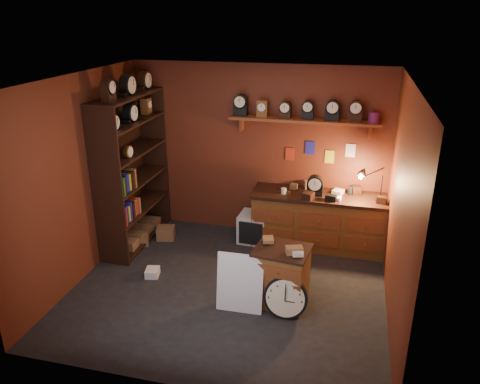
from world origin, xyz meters
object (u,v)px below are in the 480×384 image
at_px(low_cabinet, 281,274).
at_px(big_round_clock, 286,298).
at_px(shelving_unit, 130,165).
at_px(workbench, 321,218).

bearing_deg(low_cabinet, big_round_clock, -63.02).
bearing_deg(shelving_unit, low_cabinet, -24.37).
xyz_separation_m(shelving_unit, low_cabinet, (2.50, -1.13, -0.85)).
distance_m(workbench, big_round_clock, 1.94).
relative_size(shelving_unit, workbench, 1.22).
height_order(low_cabinet, big_round_clock, low_cabinet).
bearing_deg(workbench, low_cabinet, -101.89).
bearing_deg(shelving_unit, workbench, 9.87).
xyz_separation_m(workbench, big_round_clock, (-0.24, -1.91, -0.22)).
height_order(shelving_unit, low_cabinet, shelving_unit).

